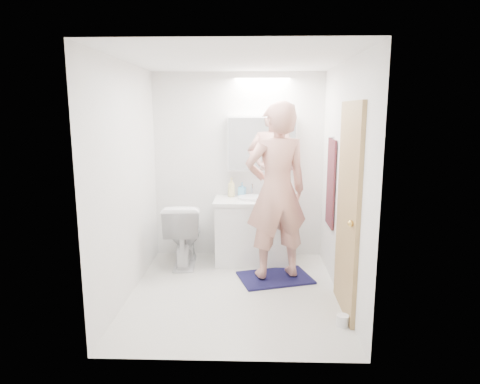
{
  "coord_description": "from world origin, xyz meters",
  "views": [
    {
      "loc": [
        0.19,
        -4.2,
        1.91
      ],
      "look_at": [
        0.05,
        0.25,
        1.05
      ],
      "focal_mm": 31.45,
      "sensor_mm": 36.0,
      "label": 1
    }
  ],
  "objects_px": {
    "toilet": "(184,233)",
    "toothbrush_cup": "(266,194)",
    "vanity_cabinet": "(252,232)",
    "medicine_cabinet": "(262,144)",
    "soap_bottle_a": "(231,187)",
    "toilet_paper_roll": "(343,320)",
    "person": "(276,191)",
    "soap_bottle_b": "(242,189)"
  },
  "relations": [
    {
      "from": "toilet",
      "to": "soap_bottle_a",
      "type": "distance_m",
      "value": 0.85
    },
    {
      "from": "toothbrush_cup",
      "to": "vanity_cabinet",
      "type": "bearing_deg",
      "value": -137.66
    },
    {
      "from": "toothbrush_cup",
      "to": "person",
      "type": "bearing_deg",
      "value": -82.32
    },
    {
      "from": "toilet",
      "to": "soap_bottle_a",
      "type": "xyz_separation_m",
      "value": [
        0.59,
        0.27,
        0.54
      ]
    },
    {
      "from": "toilet",
      "to": "medicine_cabinet",
      "type": "bearing_deg",
      "value": -165.34
    },
    {
      "from": "vanity_cabinet",
      "to": "soap_bottle_b",
      "type": "xyz_separation_m",
      "value": [
        -0.13,
        0.18,
        0.52
      ]
    },
    {
      "from": "person",
      "to": "toilet",
      "type": "bearing_deg",
      "value": -38.49
    },
    {
      "from": "toilet",
      "to": "toothbrush_cup",
      "type": "height_order",
      "value": "toothbrush_cup"
    },
    {
      "from": "soap_bottle_b",
      "to": "toilet",
      "type": "bearing_deg",
      "value": -157.91
    },
    {
      "from": "person",
      "to": "soap_bottle_a",
      "type": "distance_m",
      "value": 0.9
    },
    {
      "from": "toilet",
      "to": "soap_bottle_b",
      "type": "height_order",
      "value": "soap_bottle_b"
    },
    {
      "from": "vanity_cabinet",
      "to": "soap_bottle_a",
      "type": "bearing_deg",
      "value": 150.61
    },
    {
      "from": "soap_bottle_a",
      "to": "soap_bottle_b",
      "type": "xyz_separation_m",
      "value": [
        0.14,
        0.03,
        -0.03
      ]
    },
    {
      "from": "medicine_cabinet",
      "to": "toothbrush_cup",
      "type": "xyz_separation_m",
      "value": [
        0.05,
        -0.05,
        -0.64
      ]
    },
    {
      "from": "soap_bottle_b",
      "to": "toothbrush_cup",
      "type": "distance_m",
      "value": 0.31
    },
    {
      "from": "toilet",
      "to": "person",
      "type": "xyz_separation_m",
      "value": [
        1.13,
        -0.45,
        0.63
      ]
    },
    {
      "from": "medicine_cabinet",
      "to": "toilet_paper_roll",
      "type": "bearing_deg",
      "value": -69.06
    },
    {
      "from": "medicine_cabinet",
      "to": "soap_bottle_a",
      "type": "height_order",
      "value": "medicine_cabinet"
    },
    {
      "from": "vanity_cabinet",
      "to": "medicine_cabinet",
      "type": "xyz_separation_m",
      "value": [
        0.12,
        0.21,
        1.11
      ]
    },
    {
      "from": "vanity_cabinet",
      "to": "medicine_cabinet",
      "type": "relative_size",
      "value": 1.02
    },
    {
      "from": "toilet_paper_roll",
      "to": "soap_bottle_b",
      "type": "bearing_deg",
      "value": 117.79
    },
    {
      "from": "vanity_cabinet",
      "to": "medicine_cabinet",
      "type": "bearing_deg",
      "value": 60.0
    },
    {
      "from": "medicine_cabinet",
      "to": "toilet",
      "type": "relative_size",
      "value": 1.1
    },
    {
      "from": "soap_bottle_a",
      "to": "toilet_paper_roll",
      "type": "relative_size",
      "value": 2.27
    },
    {
      "from": "toothbrush_cup",
      "to": "soap_bottle_b",
      "type": "bearing_deg",
      "value": 176.25
    },
    {
      "from": "soap_bottle_a",
      "to": "medicine_cabinet",
      "type": "bearing_deg",
      "value": 8.8
    },
    {
      "from": "medicine_cabinet",
      "to": "soap_bottle_a",
      "type": "distance_m",
      "value": 0.68
    },
    {
      "from": "toilet",
      "to": "person",
      "type": "bearing_deg",
      "value": 154.47
    },
    {
      "from": "vanity_cabinet",
      "to": "person",
      "type": "height_order",
      "value": "person"
    },
    {
      "from": "soap_bottle_a",
      "to": "soap_bottle_b",
      "type": "relative_size",
      "value": 1.36
    },
    {
      "from": "person",
      "to": "toilet_paper_roll",
      "type": "bearing_deg",
      "value": 100.71
    },
    {
      "from": "vanity_cabinet",
      "to": "toothbrush_cup",
      "type": "height_order",
      "value": "toothbrush_cup"
    },
    {
      "from": "soap_bottle_a",
      "to": "toilet",
      "type": "bearing_deg",
      "value": -155.81
    },
    {
      "from": "soap_bottle_a",
      "to": "toothbrush_cup",
      "type": "bearing_deg",
      "value": 1.3
    },
    {
      "from": "vanity_cabinet",
      "to": "toilet_paper_roll",
      "type": "xyz_separation_m",
      "value": [
        0.83,
        -1.64,
        -0.34
      ]
    },
    {
      "from": "soap_bottle_b",
      "to": "person",
      "type": "bearing_deg",
      "value": -61.64
    },
    {
      "from": "vanity_cabinet",
      "to": "medicine_cabinet",
      "type": "distance_m",
      "value": 1.14
    },
    {
      "from": "vanity_cabinet",
      "to": "person",
      "type": "bearing_deg",
      "value": -64.24
    },
    {
      "from": "vanity_cabinet",
      "to": "soap_bottle_a",
      "type": "distance_m",
      "value": 0.63
    },
    {
      "from": "toilet",
      "to": "soap_bottle_b",
      "type": "relative_size",
      "value": 4.35
    },
    {
      "from": "toilet",
      "to": "toilet_paper_roll",
      "type": "distance_m",
      "value": 2.3
    },
    {
      "from": "vanity_cabinet",
      "to": "toilet_paper_roll",
      "type": "distance_m",
      "value": 1.87
    }
  ]
}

